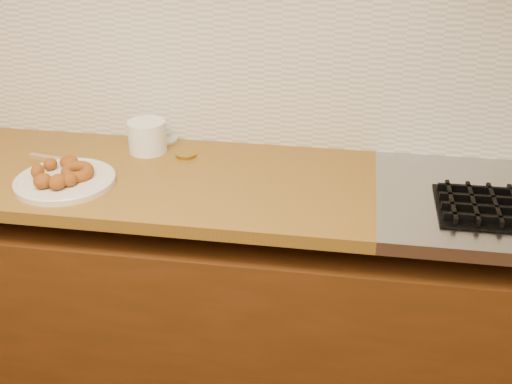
# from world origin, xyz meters

# --- Properties ---
(wall_back) EXTENTS (4.00, 0.02, 2.70)m
(wall_back) POSITION_xyz_m (0.00, 2.00, 1.35)
(wall_back) COLOR tan
(wall_back) RESTS_ON ground
(base_cabinet) EXTENTS (3.60, 0.60, 0.77)m
(base_cabinet) POSITION_xyz_m (0.00, 1.69, 0.39)
(base_cabinet) COLOR #56290F
(base_cabinet) RESTS_ON floor
(butcher_block) EXTENTS (2.30, 0.62, 0.04)m
(butcher_block) POSITION_xyz_m (-0.65, 1.69, 0.88)
(butcher_block) COLOR brown
(butcher_block) RESTS_ON base_cabinet
(backsplash) EXTENTS (3.60, 0.02, 0.60)m
(backsplash) POSITION_xyz_m (0.00, 1.99, 1.20)
(backsplash) COLOR silver
(backsplash) RESTS_ON wall_back
(donut_plate) EXTENTS (0.31, 0.31, 0.02)m
(donut_plate) POSITION_xyz_m (-0.45, 1.58, 0.91)
(donut_plate) COLOR silver
(donut_plate) RESTS_ON butcher_block
(ring_donut) EXTENTS (0.13, 0.14, 0.05)m
(ring_donut) POSITION_xyz_m (-0.41, 1.59, 0.94)
(ring_donut) COLOR #8E4E0C
(ring_donut) RESTS_ON donut_plate
(fried_dough_chunks) EXTENTS (0.17, 0.23, 0.05)m
(fried_dough_chunks) POSITION_xyz_m (-0.47, 1.56, 0.94)
(fried_dough_chunks) COLOR #8E4E0C
(fried_dough_chunks) RESTS_ON donut_plate
(plastic_tub) EXTENTS (0.17, 0.17, 0.11)m
(plastic_tub) POSITION_xyz_m (-0.27, 1.86, 0.95)
(plastic_tub) COLOR white
(plastic_tub) RESTS_ON butcher_block
(tub_lid) EXTENTS (0.16, 0.16, 0.01)m
(tub_lid) POSITION_xyz_m (-0.27, 1.96, 0.90)
(tub_lid) COLOR silver
(tub_lid) RESTS_ON butcher_block
(brass_jar_lid) EXTENTS (0.09, 0.09, 0.01)m
(brass_jar_lid) POSITION_xyz_m (-0.13, 1.83, 0.91)
(brass_jar_lid) COLOR #A68029
(brass_jar_lid) RESTS_ON butcher_block
(wooden_utensil) EXTENTS (0.17, 0.05, 0.01)m
(wooden_utensil) POSITION_xyz_m (-0.57, 1.73, 0.91)
(wooden_utensil) COLOR #9D7A52
(wooden_utensil) RESTS_ON butcher_block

